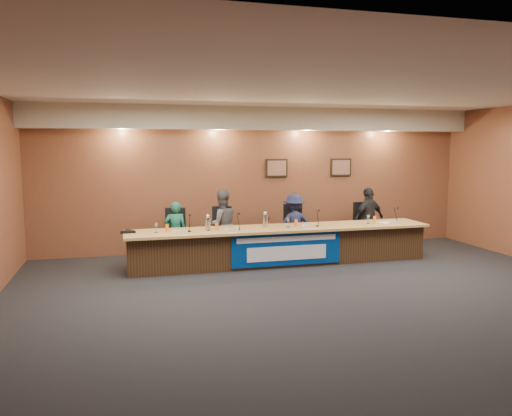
# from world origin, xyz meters

# --- Properties ---
(floor) EXTENTS (10.00, 10.00, 0.00)m
(floor) POSITION_xyz_m (0.00, 0.00, 0.00)
(floor) COLOR black
(floor) RESTS_ON ground
(ceiling) EXTENTS (10.00, 8.00, 0.04)m
(ceiling) POSITION_xyz_m (0.00, 0.00, 3.20)
(ceiling) COLOR silver
(ceiling) RESTS_ON wall_back
(wall_back) EXTENTS (10.00, 0.04, 3.20)m
(wall_back) POSITION_xyz_m (0.00, 4.00, 1.60)
(wall_back) COLOR brown
(wall_back) RESTS_ON floor
(soffit) EXTENTS (10.00, 0.50, 0.50)m
(soffit) POSITION_xyz_m (0.00, 3.75, 2.95)
(soffit) COLOR beige
(soffit) RESTS_ON wall_back
(dais_body) EXTENTS (6.00, 0.80, 0.70)m
(dais_body) POSITION_xyz_m (0.00, 2.40, 0.35)
(dais_body) COLOR #392514
(dais_body) RESTS_ON floor
(dais_top) EXTENTS (6.10, 0.95, 0.05)m
(dais_top) POSITION_xyz_m (0.00, 2.35, 0.72)
(dais_top) COLOR tan
(dais_top) RESTS_ON dais_body
(banner) EXTENTS (2.20, 0.02, 0.65)m
(banner) POSITION_xyz_m (0.00, 1.99, 0.38)
(banner) COLOR navy
(banner) RESTS_ON dais_body
(banner_text_upper) EXTENTS (2.00, 0.01, 0.10)m
(banner_text_upper) POSITION_xyz_m (0.00, 1.97, 0.58)
(banner_text_upper) COLOR silver
(banner_text_upper) RESTS_ON banner
(banner_text_lower) EXTENTS (1.60, 0.01, 0.28)m
(banner_text_lower) POSITION_xyz_m (0.00, 1.97, 0.30)
(banner_text_lower) COLOR silver
(banner_text_lower) RESTS_ON banner
(wall_photo_left) EXTENTS (0.52, 0.04, 0.42)m
(wall_photo_left) POSITION_xyz_m (0.40, 3.97, 1.85)
(wall_photo_left) COLOR black
(wall_photo_left) RESTS_ON wall_back
(wall_photo_right) EXTENTS (0.52, 0.04, 0.42)m
(wall_photo_right) POSITION_xyz_m (2.00, 3.97, 1.85)
(wall_photo_right) COLOR black
(wall_photo_right) RESTS_ON wall_back
(panelist_a) EXTENTS (0.46, 0.30, 1.24)m
(panelist_a) POSITION_xyz_m (-2.02, 3.09, 0.62)
(panelist_a) COLOR #165642
(panelist_a) RESTS_ON floor
(panelist_b) EXTENTS (0.76, 0.62, 1.46)m
(panelist_b) POSITION_xyz_m (-1.06, 3.09, 0.73)
(panelist_b) COLOR #4B4A4F
(panelist_b) RESTS_ON floor
(panelist_c) EXTENTS (0.87, 0.50, 1.33)m
(panelist_c) POSITION_xyz_m (0.53, 3.09, 0.67)
(panelist_c) COLOR #181D3E
(panelist_c) RESTS_ON floor
(panelist_d) EXTENTS (0.91, 0.58, 1.43)m
(panelist_d) POSITION_xyz_m (2.30, 3.09, 0.72)
(panelist_d) COLOR black
(panelist_d) RESTS_ON floor
(office_chair_a) EXTENTS (0.55, 0.55, 0.08)m
(office_chair_a) POSITION_xyz_m (-2.02, 3.19, 0.48)
(office_chair_a) COLOR black
(office_chair_a) RESTS_ON floor
(office_chair_b) EXTENTS (0.61, 0.61, 0.08)m
(office_chair_b) POSITION_xyz_m (-1.06, 3.19, 0.48)
(office_chair_b) COLOR black
(office_chair_b) RESTS_ON floor
(office_chair_c) EXTENTS (0.61, 0.61, 0.08)m
(office_chair_c) POSITION_xyz_m (0.53, 3.19, 0.48)
(office_chair_c) COLOR black
(office_chair_c) RESTS_ON floor
(office_chair_d) EXTENTS (0.51, 0.51, 0.08)m
(office_chair_d) POSITION_xyz_m (2.30, 3.19, 0.48)
(office_chair_d) COLOR black
(office_chair_d) RESTS_ON floor
(nameplate_a) EXTENTS (0.24, 0.08, 0.10)m
(nameplate_a) POSITION_xyz_m (-2.02, 2.08, 0.80)
(nameplate_a) COLOR white
(nameplate_a) RESTS_ON dais_top
(microphone_a) EXTENTS (0.07, 0.07, 0.02)m
(microphone_a) POSITION_xyz_m (-1.84, 2.28, 0.76)
(microphone_a) COLOR black
(microphone_a) RESTS_ON dais_top
(juice_glass_a) EXTENTS (0.06, 0.06, 0.15)m
(juice_glass_a) POSITION_xyz_m (-2.25, 2.33, 0.82)
(juice_glass_a) COLOR orange
(juice_glass_a) RESTS_ON dais_top
(water_glass_a) EXTENTS (0.08, 0.08, 0.18)m
(water_glass_a) POSITION_xyz_m (-2.45, 2.34, 0.84)
(water_glass_a) COLOR silver
(water_glass_a) RESTS_ON dais_top
(nameplate_b) EXTENTS (0.24, 0.08, 0.10)m
(nameplate_b) POSITION_xyz_m (-1.05, 2.09, 0.80)
(nameplate_b) COLOR white
(nameplate_b) RESTS_ON dais_top
(microphone_b) EXTENTS (0.07, 0.07, 0.02)m
(microphone_b) POSITION_xyz_m (-0.91, 2.24, 0.76)
(microphone_b) COLOR black
(microphone_b) RESTS_ON dais_top
(juice_glass_b) EXTENTS (0.06, 0.06, 0.15)m
(juice_glass_b) POSITION_xyz_m (-1.32, 2.27, 0.82)
(juice_glass_b) COLOR orange
(juice_glass_b) RESTS_ON dais_top
(water_glass_b) EXTENTS (0.08, 0.08, 0.18)m
(water_glass_b) POSITION_xyz_m (-1.47, 2.32, 0.84)
(water_glass_b) COLOR silver
(water_glass_b) RESTS_ON dais_top
(nameplate_c) EXTENTS (0.24, 0.08, 0.10)m
(nameplate_c) POSITION_xyz_m (0.52, 2.13, 0.80)
(nameplate_c) COLOR white
(nameplate_c) RESTS_ON dais_top
(microphone_c) EXTENTS (0.07, 0.07, 0.02)m
(microphone_c) POSITION_xyz_m (0.72, 2.26, 0.76)
(microphone_c) COLOR black
(microphone_c) RESTS_ON dais_top
(juice_glass_c) EXTENTS (0.06, 0.06, 0.15)m
(juice_glass_c) POSITION_xyz_m (0.30, 2.32, 0.82)
(juice_glass_c) COLOR orange
(juice_glass_c) RESTS_ON dais_top
(water_glass_c) EXTENTS (0.08, 0.08, 0.18)m
(water_glass_c) POSITION_xyz_m (0.12, 2.30, 0.84)
(water_glass_c) COLOR silver
(water_glass_c) RESTS_ON dais_top
(nameplate_d) EXTENTS (0.24, 0.08, 0.10)m
(nameplate_d) POSITION_xyz_m (2.34, 2.07, 0.80)
(nameplate_d) COLOR white
(nameplate_d) RESTS_ON dais_top
(microphone_d) EXTENTS (0.07, 0.07, 0.02)m
(microphone_d) POSITION_xyz_m (2.44, 2.22, 0.76)
(microphone_d) COLOR black
(microphone_d) RESTS_ON dais_top
(juice_glass_d) EXTENTS (0.06, 0.06, 0.15)m
(juice_glass_d) POSITION_xyz_m (2.04, 2.33, 0.82)
(juice_glass_d) COLOR orange
(juice_glass_d) RESTS_ON dais_top
(water_glass_d) EXTENTS (0.08, 0.08, 0.18)m
(water_glass_d) POSITION_xyz_m (1.88, 2.31, 0.84)
(water_glass_d) COLOR silver
(water_glass_d) RESTS_ON dais_top
(carafe_left) EXTENTS (0.11, 0.11, 0.25)m
(carafe_left) POSITION_xyz_m (-1.47, 2.38, 0.88)
(carafe_left) COLOR silver
(carafe_left) RESTS_ON dais_top
(carafe_mid) EXTENTS (0.11, 0.11, 0.26)m
(carafe_mid) POSITION_xyz_m (-0.31, 2.43, 0.88)
(carafe_mid) COLOR silver
(carafe_mid) RESTS_ON dais_top
(speakerphone) EXTENTS (0.32, 0.32, 0.05)m
(speakerphone) POSITION_xyz_m (-2.96, 2.45, 0.78)
(speakerphone) COLOR black
(speakerphone) RESTS_ON dais_top
(paper_stack) EXTENTS (0.26, 0.33, 0.01)m
(paper_stack) POSITION_xyz_m (2.28, 2.32, 0.75)
(paper_stack) COLOR white
(paper_stack) RESTS_ON dais_top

